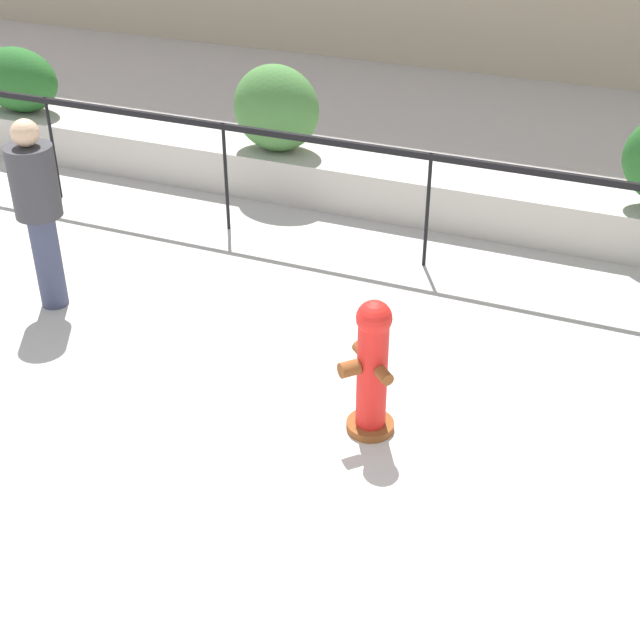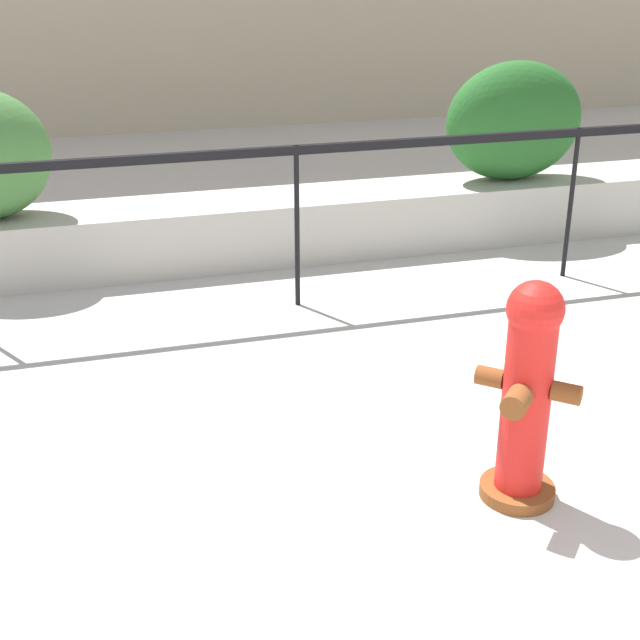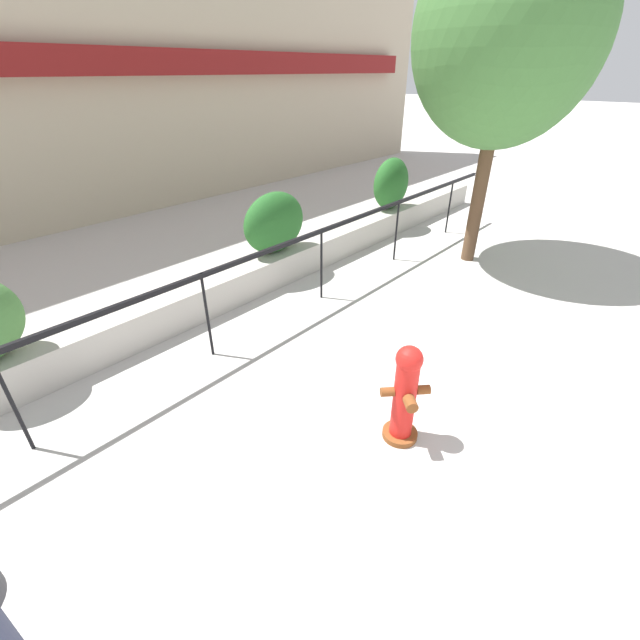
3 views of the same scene
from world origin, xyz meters
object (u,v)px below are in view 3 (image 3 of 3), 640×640
Objects in this scene: hedge_bush_3 at (391,184)px; street_tree at (509,34)px; hedge_bush_2 at (274,223)px; fire_hydrant at (405,394)px.

hedge_bush_3 is 3.43m from street_tree.
hedge_bush_3 is 0.20× the size of street_tree.
hedge_bush_2 is 1.14× the size of fire_hydrant.
hedge_bush_3 is 6.52m from fire_hydrant.
hedge_bush_2 is 4.16m from fire_hydrant.
street_tree is (-0.45, -2.16, 2.63)m from hedge_bush_3.
hedge_bush_3 reaches higher than fire_hydrant.
street_tree is at bearing -101.72° from hedge_bush_3.
street_tree is at bearing 17.57° from fire_hydrant.
street_tree reaches higher than hedge_bush_3.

